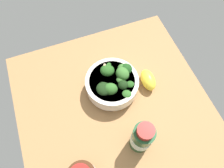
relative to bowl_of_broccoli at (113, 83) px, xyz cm
name	(u,v)px	position (x,y,z in cm)	size (l,w,h in cm)	color
ground_plane	(114,108)	(1.94, 5.89, -7.03)	(62.83, 62.83, 4.88)	#996D42
bowl_of_broccoli	(113,83)	(0.00, 0.00, 0.00)	(17.34, 17.34, 9.41)	silver
lemon_wedge	(148,80)	(-11.92, 2.18, -2.00)	(7.91, 4.52, 5.18)	yellow
bottle_short	(142,138)	(-0.99, 20.09, 2.44)	(6.07, 6.07, 15.62)	#194723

